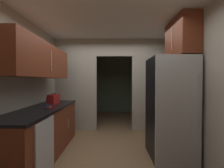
# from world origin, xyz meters

# --- Properties ---
(ground) EXTENTS (20.00, 20.00, 0.00)m
(ground) POSITION_xyz_m (0.00, 0.00, 0.00)
(ground) COLOR brown
(kitchen_overhead_slab) EXTENTS (3.59, 7.04, 0.06)m
(kitchen_overhead_slab) POSITION_xyz_m (0.00, 0.46, 2.67)
(kitchen_overhead_slab) COLOR silver
(kitchen_partition) EXTENTS (3.19, 0.12, 2.64)m
(kitchen_partition) POSITION_xyz_m (-0.04, 1.52, 1.41)
(kitchen_partition) COLOR #ADA899
(kitchen_partition) RESTS_ON ground
(adjoining_room_shell) EXTENTS (3.19, 2.55, 2.64)m
(adjoining_room_shell) POSITION_xyz_m (0.00, 3.26, 1.32)
(adjoining_room_shell) COLOR slate
(adjoining_room_shell) RESTS_ON ground
(kitchen_flank_left) EXTENTS (0.10, 4.02, 2.64)m
(kitchen_flank_left) POSITION_xyz_m (-1.65, -0.49, 1.32)
(kitchen_flank_left) COLOR #ADA899
(kitchen_flank_left) RESTS_ON ground
(kitchen_flank_right) EXTENTS (0.10, 4.02, 2.64)m
(kitchen_flank_right) POSITION_xyz_m (1.65, -0.49, 1.32)
(kitchen_flank_right) COLOR #ADA899
(kitchen_flank_right) RESTS_ON ground
(refrigerator) EXTENTS (0.75, 0.78, 1.87)m
(refrigerator) POSITION_xyz_m (1.17, 0.05, 0.93)
(refrigerator) COLOR black
(refrigerator) RESTS_ON ground
(lower_cabinet_run) EXTENTS (0.70, 2.15, 0.92)m
(lower_cabinet_run) POSITION_xyz_m (-1.25, 0.02, 0.46)
(lower_cabinet_run) COLOR maroon
(lower_cabinet_run) RESTS_ON ground
(dishwasher) EXTENTS (0.02, 0.56, 0.86)m
(dishwasher) POSITION_xyz_m (-0.91, -0.58, 0.43)
(dishwasher) COLOR #B7BABC
(dishwasher) RESTS_ON ground
(upper_cabinet_counterside) EXTENTS (0.36, 1.93, 0.64)m
(upper_cabinet_counterside) POSITION_xyz_m (-1.25, 0.02, 1.81)
(upper_cabinet_counterside) COLOR maroon
(upper_cabinet_fridgeside) EXTENTS (0.36, 0.83, 0.73)m
(upper_cabinet_fridgeside) POSITION_xyz_m (1.42, 0.15, 2.26)
(upper_cabinet_fridgeside) COLOR maroon
(boombox) EXTENTS (0.16, 0.37, 0.24)m
(boombox) POSITION_xyz_m (-1.22, 0.47, 1.03)
(boombox) COLOR maroon
(boombox) RESTS_ON lower_cabinet_run
(book_stack) EXTENTS (0.13, 0.16, 0.06)m
(book_stack) POSITION_xyz_m (-1.17, 0.07, 0.95)
(book_stack) COLOR red
(book_stack) RESTS_ON lower_cabinet_run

